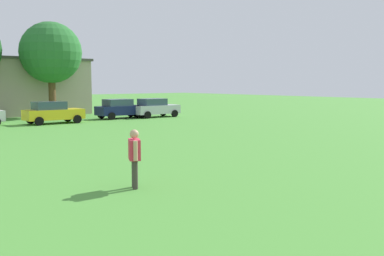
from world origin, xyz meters
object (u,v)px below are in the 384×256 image
at_px(parked_car_silver_5, 155,108).
at_px(adult_bystander, 134,154).
at_px(tree_far_right, 51,53).
at_px(parked_car_navy_4, 120,109).
at_px(parked_car_yellow_3, 53,112).

bearing_deg(parked_car_silver_5, adult_bystander, -125.45).
bearing_deg(tree_far_right, adult_bystander, -106.85).
bearing_deg(adult_bystander, parked_car_navy_4, 177.59).
bearing_deg(parked_car_yellow_3, tree_far_right, 68.68).
height_order(parked_car_navy_4, parked_car_silver_5, same).
height_order(adult_bystander, parked_car_yellow_3, adult_bystander).
bearing_deg(parked_car_navy_4, adult_bystander, -118.85).
height_order(adult_bystander, parked_car_silver_5, adult_bystander).
relative_size(adult_bystander, tree_far_right, 0.20).
xyz_separation_m(adult_bystander, parked_car_yellow_3, (5.92, 21.38, -0.17)).
bearing_deg(adult_bystander, parked_car_yellow_3, -169.04).
bearing_deg(parked_car_silver_5, parked_car_navy_4, 165.72).
relative_size(parked_car_navy_4, parked_car_silver_5, 1.00).
height_order(parked_car_silver_5, tree_far_right, tree_far_right).
xyz_separation_m(parked_car_yellow_3, tree_far_right, (2.48, 6.34, 4.88)).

